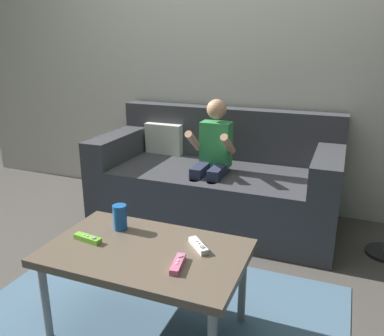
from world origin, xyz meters
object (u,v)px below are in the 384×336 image
Objects in this scene: couch at (216,182)px; game_remote_pink_near_edge at (178,264)px; soda_can at (120,217)px; coffee_table at (146,257)px; game_remote_lime_far_corner at (88,238)px; person_seated_on_couch at (212,158)px; game_remote_white_center at (198,246)px.

game_remote_pink_near_edge is at bearing -78.05° from couch.
soda_can reaches higher than game_remote_pink_near_edge.
game_remote_lime_far_corner reaches higher than coffee_table.
couch is 0.29m from person_seated_on_couch.
couch reaches higher than game_remote_lime_far_corner.
soda_can is at bearing 65.02° from game_remote_lime_far_corner.
person_seated_on_couch is at bearing 79.86° from game_remote_lime_far_corner.
coffee_table is at bearing -85.58° from couch.
person_seated_on_couch reaches higher than soda_can.
coffee_table is 7.09× the size of soda_can.
soda_can is (-0.10, -1.14, 0.19)m from couch.
couch is at bearing 82.21° from game_remote_lime_far_corner.
soda_can is (0.07, 0.16, 0.05)m from game_remote_lime_far_corner.
person_seated_on_couch reaches higher than coffee_table.
game_remote_white_center and game_remote_lime_far_corner have the same top height.
game_remote_lime_far_corner is (-0.20, -1.13, -0.10)m from person_seated_on_couch.
person_seated_on_couch reaches higher than game_remote_pink_near_edge.
person_seated_on_couch is 1.05× the size of coffee_table.
coffee_table is at bearing -32.65° from soda_can.
game_remote_pink_near_edge is at bearing -27.76° from soda_can.
game_remote_white_center is (0.31, -1.18, 0.14)m from couch.
person_seated_on_couch reaches higher than game_remote_white_center.
couch is 1.22m from game_remote_white_center.
coffee_table is (0.10, -1.27, 0.09)m from couch.
person_seated_on_couch reaches higher than couch.
game_remote_lime_far_corner is (-0.46, 0.05, 0.00)m from game_remote_pink_near_edge.
person_seated_on_couch is 0.98m from soda_can.
person_seated_on_couch is at bearing -81.99° from couch.
soda_can reaches higher than coffee_table.
couch is at bearing 84.80° from soda_can.
coffee_table is at bearing 6.13° from game_remote_lime_far_corner.
couch is 14.00× the size of soda_can.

